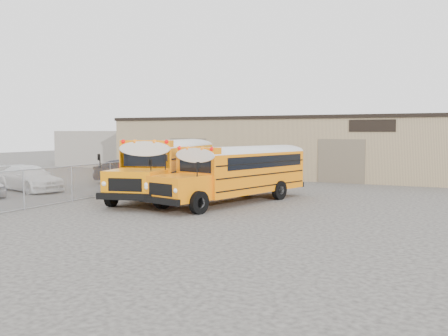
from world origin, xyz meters
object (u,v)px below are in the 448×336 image
at_px(school_bus_left, 200,157).
at_px(school_bus_right, 301,164).
at_px(tarp_bundle, 165,192).
at_px(car_dark, 133,172).
at_px(car_white, 30,178).

distance_m(school_bus_left, school_bus_right, 7.44).
bearing_deg(tarp_bundle, car_dark, 134.32).
bearing_deg(school_bus_left, car_white, -131.75).
bearing_deg(car_dark, school_bus_left, -76.10).
distance_m(school_bus_right, tarp_bundle, 9.45).
bearing_deg(car_white, school_bus_left, -26.87).
relative_size(school_bus_right, car_dark, 1.98).
xyz_separation_m(school_bus_right, car_white, (-14.47, -6.81, -0.89)).
xyz_separation_m(school_bus_left, car_dark, (-4.12, -1.95, -0.98)).
bearing_deg(car_dark, tarp_bundle, -147.13).
bearing_deg(school_bus_right, school_bus_left, 170.97).
xyz_separation_m(tarp_bundle, car_dark, (-7.61, 7.79, 0.15)).
xyz_separation_m(car_white, car_dark, (3.00, 6.02, 0.08)).
bearing_deg(school_bus_left, tarp_bundle, -70.26).
bearing_deg(tarp_bundle, school_bus_right, 65.80).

